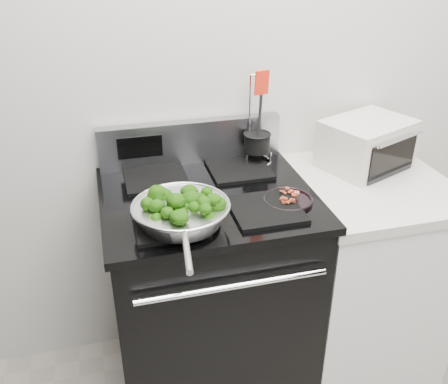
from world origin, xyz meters
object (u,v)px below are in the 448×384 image
object	(u,v)px
skillet	(181,213)
utensil_holder	(257,147)
toaster_oven	(367,144)
gas_range	(209,292)
bacon_plate	(288,197)

from	to	relation	value
skillet	utensil_holder	bearing A→B (deg)	52.95
utensil_holder	toaster_oven	bearing A→B (deg)	-23.39
utensil_holder	gas_range	bearing A→B (deg)	-152.84
gas_range	utensil_holder	xyz separation A→B (m)	(0.26, 0.22, 0.53)
gas_range	bacon_plate	distance (m)	0.56
gas_range	toaster_oven	size ratio (longest dim) A/B	2.65
skillet	toaster_oven	xyz separation A→B (m)	(0.85, 0.33, 0.02)
utensil_holder	toaster_oven	distance (m)	0.47
skillet	bacon_plate	world-z (taller)	skillet
gas_range	skillet	bearing A→B (deg)	-123.97
gas_range	toaster_oven	world-z (taller)	gas_range
bacon_plate	toaster_oven	size ratio (longest dim) A/B	0.42
gas_range	skillet	xyz separation A→B (m)	(-0.13, -0.20, 0.51)
skillet	gas_range	bearing A→B (deg)	62.44
bacon_plate	utensil_holder	world-z (taller)	utensil_holder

